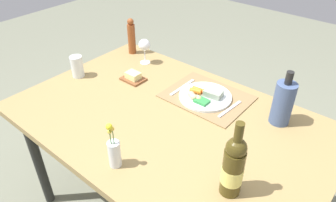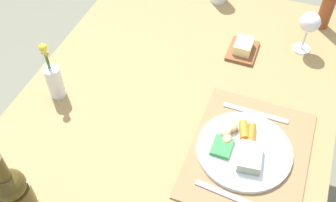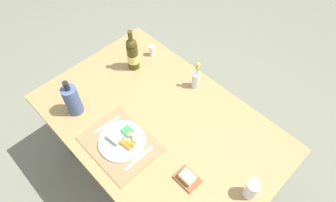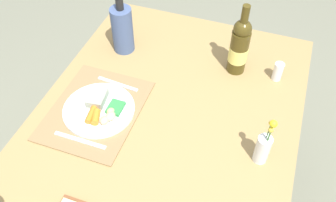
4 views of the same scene
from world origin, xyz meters
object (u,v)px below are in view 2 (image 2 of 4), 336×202
(dining_table, at_px, (168,131))
(fork, at_px, (227,195))
(flower_vase, at_px, (54,80))
(wine_glass, at_px, (310,24))
(knife, at_px, (256,113))
(dinner_plate, at_px, (243,148))
(pepper_mill, at_px, (329,1))
(butter_dish, at_px, (243,48))

(dining_table, height_order, fork, fork)
(dining_table, xyz_separation_m, fork, (-0.20, -0.24, 0.08))
(dining_table, distance_m, flower_vase, 0.40)
(dining_table, bearing_deg, wine_glass, -35.84)
(knife, bearing_deg, dining_table, 112.96)
(dinner_plate, relative_size, knife, 1.35)
(dining_table, relative_size, wine_glass, 9.62)
(fork, xyz_separation_m, flower_vase, (0.16, 0.61, 0.06))
(wine_glass, bearing_deg, fork, 171.64)
(wine_glass, bearing_deg, pepper_mill, -17.32)
(dinner_plate, xyz_separation_m, wine_glass, (0.52, -0.09, 0.10))
(knife, distance_m, flower_vase, 0.64)
(dinner_plate, xyz_separation_m, fork, (-0.15, 0.00, -0.01))
(fork, xyz_separation_m, butter_dish, (0.58, 0.10, 0.01))
(dinner_plate, height_order, knife, dinner_plate)
(dining_table, relative_size, pepper_mill, 6.46)
(fork, bearing_deg, knife, 3.15)
(wine_glass, xyz_separation_m, flower_vase, (-0.51, 0.71, -0.05))
(butter_dish, bearing_deg, wine_glass, -64.83)
(fork, xyz_separation_m, knife, (0.31, -0.01, 0.00))
(flower_vase, xyz_separation_m, pepper_mill, (0.67, -0.76, 0.04))
(knife, xyz_separation_m, wine_glass, (0.37, -0.09, 0.11))
(dinner_plate, bearing_deg, flower_vase, 89.16)
(dining_table, distance_m, butter_dish, 0.42)
(dinner_plate, relative_size, pepper_mill, 1.17)
(knife, xyz_separation_m, flower_vase, (-0.14, 0.62, 0.06))
(dinner_plate, bearing_deg, butter_dish, 13.72)
(fork, distance_m, wine_glass, 0.69)
(dining_table, distance_m, dinner_plate, 0.27)
(dining_table, relative_size, fork, 8.32)
(wine_glass, height_order, flower_vase, flower_vase)
(pepper_mill, bearing_deg, flower_vase, 131.25)
(dinner_plate, bearing_deg, fork, 178.32)
(knife, bearing_deg, fork, 178.28)
(flower_vase, distance_m, butter_dish, 0.66)
(knife, height_order, pepper_mill, pepper_mill)
(wine_glass, distance_m, butter_dish, 0.24)
(butter_dish, bearing_deg, dinner_plate, -166.28)
(fork, distance_m, pepper_mill, 0.85)
(dinner_plate, distance_m, wine_glass, 0.53)
(fork, height_order, wine_glass, wine_glass)
(pepper_mill, bearing_deg, wine_glass, 162.68)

